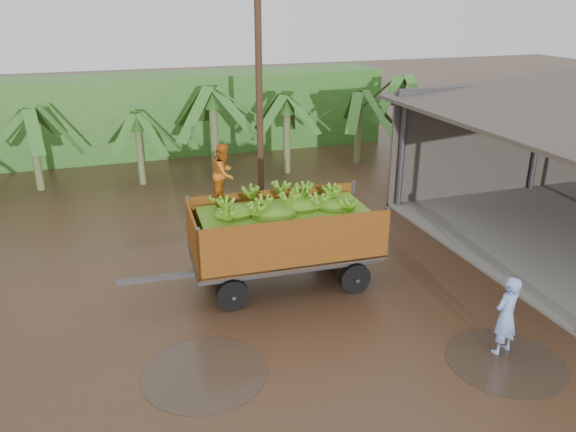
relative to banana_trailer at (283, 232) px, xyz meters
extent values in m
plane|color=black|center=(0.29, -1.62, -1.41)|extent=(100.00, 100.00, 0.00)
cube|color=#383330|center=(11.29, 4.28, 0.59)|extent=(12.00, 0.12, 4.00)
cube|color=#2D661E|center=(-1.71, 14.38, 0.39)|extent=(22.00, 3.00, 3.60)
cube|color=#47474C|center=(-3.23, 0.13, -0.85)|extent=(1.86, 0.20, 0.12)
imported|color=#C06116|center=(-1.33, 0.56, 1.50)|extent=(0.87, 0.91, 1.49)
imported|color=#7997DC|center=(3.36, -4.38, -0.54)|extent=(0.72, 0.56, 1.74)
cylinder|color=#47301E|center=(1.21, 6.40, 2.36)|extent=(0.24, 0.24, 7.55)
camera|label=1|loc=(-4.00, -12.37, 5.53)|focal=35.00mm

